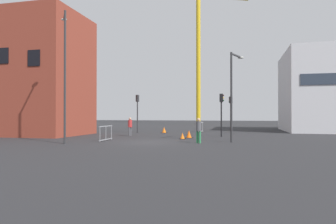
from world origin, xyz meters
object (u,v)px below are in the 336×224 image
streetlamp_tall (65,67)px  pedestrian_waiting (130,125)px  traffic_light_far (137,107)px  pedestrian_walking (199,129)px  streetlamp_short (233,88)px  traffic_light_median (221,108)px  traffic_light_near (231,108)px  construction_crane (200,39)px  traffic_cone_on_verge (164,130)px  traffic_light_island (231,108)px  traffic_cone_striped (189,134)px  traffic_cone_by_barrier (182,136)px

streetlamp_tall → pedestrian_waiting: size_ratio=5.29×
traffic_light_far → pedestrian_walking: bearing=-52.0°
pedestrian_walking → streetlamp_short: bearing=31.0°
traffic_light_median → traffic_light_near: bearing=86.9°
construction_crane → traffic_light_median: construction_crane is taller
streetlamp_tall → traffic_light_near: size_ratio=2.21×
construction_crane → traffic_light_far: size_ratio=6.96×
construction_crane → traffic_cone_on_verge: bearing=-89.2°
construction_crane → pedestrian_waiting: bearing=-92.1°
streetlamp_tall → traffic_cone_on_verge: 14.03m
pedestrian_waiting → traffic_cone_on_verge: pedestrian_waiting is taller
streetlamp_short → traffic_light_near: (-0.59, 13.94, -1.07)m
traffic_light_near → pedestrian_walking: (-1.60, -15.26, -1.67)m
traffic_light_island → traffic_cone_on_verge: traffic_light_island is taller
traffic_light_near → pedestrian_walking: size_ratio=2.37×
traffic_light_far → traffic_cone_striped: (6.26, -5.53, -2.35)m
pedestrian_waiting → traffic_light_near: bearing=49.9°
streetlamp_short → traffic_cone_by_barrier: (-3.84, 1.70, -3.48)m
construction_crane → streetlamp_short: (7.61, -41.24, -13.88)m
construction_crane → traffic_cone_by_barrier: (3.78, -39.54, -17.35)m
construction_crane → traffic_light_far: construction_crane is taller
traffic_light_far → pedestrian_waiting: (0.84, -4.39, -1.69)m
traffic_light_median → traffic_cone_on_verge: size_ratio=6.00×
streetlamp_short → traffic_light_median: 5.14m
streetlamp_tall → traffic_light_median: size_ratio=2.36×
traffic_light_far → traffic_light_island: bearing=16.6°
traffic_light_near → traffic_cone_by_barrier: size_ratio=8.10×
traffic_light_far → pedestrian_walking: traffic_light_far is taller
traffic_light_near → traffic_cone_by_barrier: 12.89m
traffic_light_far → pedestrian_walking: (7.60, -9.72, -1.68)m
traffic_light_median → streetlamp_tall: bearing=-138.4°
traffic_cone_on_verge → construction_crane: bearing=90.8°
streetlamp_short → traffic_light_near: size_ratio=1.57×
streetlamp_short → pedestrian_walking: streetlamp_short is taller
construction_crane → streetlamp_tall: 46.66m
traffic_light_median → traffic_light_island: (0.60, 6.31, 0.08)m
streetlamp_short → traffic_cone_striped: (-3.53, 2.88, -3.41)m
pedestrian_walking → pedestrian_waiting: pedestrian_walking is taller
traffic_light_near → construction_crane: bearing=104.4°
streetlamp_tall → streetlamp_short: bearing=18.7°
streetlamp_tall → traffic_cone_striped: bearing=42.4°
construction_crane → traffic_cone_by_barrier: 43.34m
streetlamp_short → traffic_light_island: 11.25m
streetlamp_short → traffic_light_island: (-0.47, 11.18, -1.15)m
pedestrian_walking → pedestrian_waiting: size_ratio=1.01×
traffic_light_far → pedestrian_waiting: 4.78m
traffic_light_far → traffic_light_median: traffic_light_far is taller
traffic_light_far → streetlamp_short: bearing=-40.6°
streetlamp_tall → traffic_cone_by_barrier: 9.83m
traffic_cone_by_barrier → pedestrian_walking: bearing=-61.4°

